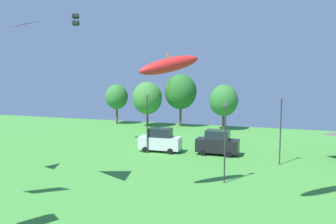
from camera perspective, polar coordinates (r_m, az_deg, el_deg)
name	(u,v)px	position (r m, az deg, el deg)	size (l,w,h in m)	color
kite_flying_1	(169,65)	(25.02, 0.19, 7.55)	(4.13, 3.85, 2.96)	red
kite_flying_6	(76,20)	(43.71, -14.60, 14.14)	(0.96, 1.00, 1.33)	black
kite_flying_7	(44,35)	(27.66, -19.30, 11.56)	(3.44, 3.06, 0.54)	purple
parked_car_leftmost	(160,140)	(39.80, -1.30, -4.56)	(4.73, 2.05, 2.67)	silver
parked_car_second_from_left	(217,143)	(38.75, 7.94, -4.93)	(4.53, 2.07, 2.67)	black
light_post_0	(281,127)	(35.62, 17.62, -2.37)	(0.36, 0.20, 6.46)	#2D2D33
light_post_1	(225,139)	(28.70, 9.13, -4.23)	(0.36, 0.20, 6.47)	#2D2D33
light_post_2	(147,120)	(38.89, -3.36, -1.36)	(0.36, 0.20, 6.43)	#2D2D33
treeline_tree_0	(117,97)	(61.12, -8.24, 2.43)	(3.83, 3.83, 6.78)	brown
treeline_tree_1	(147,98)	(57.78, -3.35, 2.25)	(4.79, 4.79, 7.29)	brown
treeline_tree_2	(181,92)	(57.72, 2.03, 3.27)	(5.19, 5.19, 8.54)	brown
treeline_tree_3	(224,100)	(55.05, 8.92, 1.84)	(4.40, 4.40, 6.95)	brown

